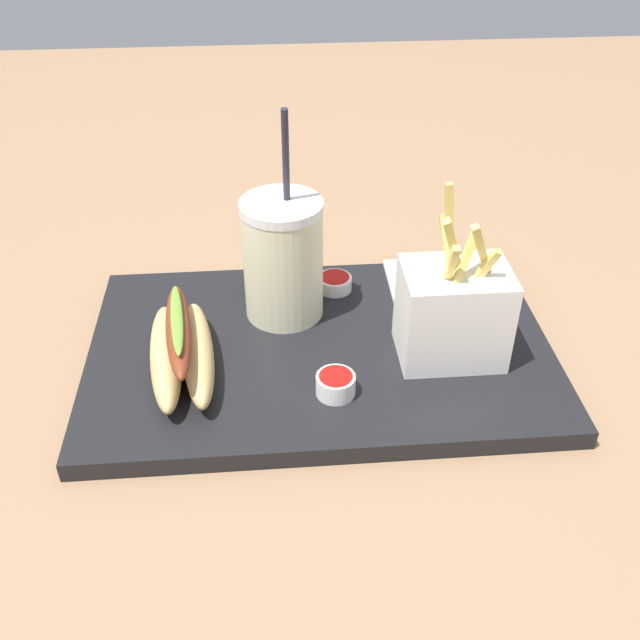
{
  "coord_description": "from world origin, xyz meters",
  "views": [
    {
      "loc": [
        -0.05,
        -0.59,
        0.48
      ],
      "look_at": [
        0.0,
        0.0,
        0.05
      ],
      "focal_mm": 40.61,
      "sensor_mm": 36.0,
      "label": 1
    }
  ],
  "objects_px": {
    "ketchup_cup_2": "(335,282)",
    "fries_basket": "(453,312)",
    "hot_dog_1": "(181,349)",
    "napkin_stack": "(443,290)",
    "ketchup_cup_1": "(336,384)",
    "soda_cup": "(283,259)"
  },
  "relations": [
    {
      "from": "hot_dog_1",
      "to": "napkin_stack",
      "type": "xyz_separation_m",
      "value": [
        0.29,
        0.12,
        -0.02
      ]
    },
    {
      "from": "hot_dog_1",
      "to": "fries_basket",
      "type": "bearing_deg",
      "value": 1.08
    },
    {
      "from": "soda_cup",
      "to": "fries_basket",
      "type": "xyz_separation_m",
      "value": [
        0.16,
        -0.09,
        -0.02
      ]
    },
    {
      "from": "ketchup_cup_2",
      "to": "napkin_stack",
      "type": "distance_m",
      "value": 0.13
    },
    {
      "from": "fries_basket",
      "to": "napkin_stack",
      "type": "distance_m",
      "value": 0.12
    },
    {
      "from": "ketchup_cup_2",
      "to": "napkin_stack",
      "type": "relative_size",
      "value": 0.3
    },
    {
      "from": "hot_dog_1",
      "to": "ketchup_cup_1",
      "type": "height_order",
      "value": "hot_dog_1"
    },
    {
      "from": "ketchup_cup_2",
      "to": "napkin_stack",
      "type": "height_order",
      "value": "ketchup_cup_2"
    },
    {
      "from": "fries_basket",
      "to": "ketchup_cup_1",
      "type": "height_order",
      "value": "fries_basket"
    },
    {
      "from": "fries_basket",
      "to": "hot_dog_1",
      "type": "distance_m",
      "value": 0.27
    },
    {
      "from": "napkin_stack",
      "to": "soda_cup",
      "type": "bearing_deg",
      "value": -172.35
    },
    {
      "from": "ketchup_cup_2",
      "to": "napkin_stack",
      "type": "bearing_deg",
      "value": -6.83
    },
    {
      "from": "hot_dog_1",
      "to": "ketchup_cup_2",
      "type": "distance_m",
      "value": 0.21
    },
    {
      "from": "fries_basket",
      "to": "ketchup_cup_1",
      "type": "bearing_deg",
      "value": -156.59
    },
    {
      "from": "soda_cup",
      "to": "fries_basket",
      "type": "relative_size",
      "value": 1.31
    },
    {
      "from": "ketchup_cup_2",
      "to": "fries_basket",
      "type": "bearing_deg",
      "value": -50.66
    },
    {
      "from": "ketchup_cup_1",
      "to": "ketchup_cup_2",
      "type": "height_order",
      "value": "ketchup_cup_1"
    },
    {
      "from": "ketchup_cup_1",
      "to": "napkin_stack",
      "type": "relative_size",
      "value": 0.29
    },
    {
      "from": "fries_basket",
      "to": "hot_dog_1",
      "type": "bearing_deg",
      "value": -178.92
    },
    {
      "from": "ketchup_cup_1",
      "to": "napkin_stack",
      "type": "distance_m",
      "value": 0.22
    },
    {
      "from": "fries_basket",
      "to": "ketchup_cup_1",
      "type": "distance_m",
      "value": 0.14
    },
    {
      "from": "fries_basket",
      "to": "napkin_stack",
      "type": "xyz_separation_m",
      "value": [
        0.02,
        0.11,
        -0.05
      ]
    }
  ]
}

